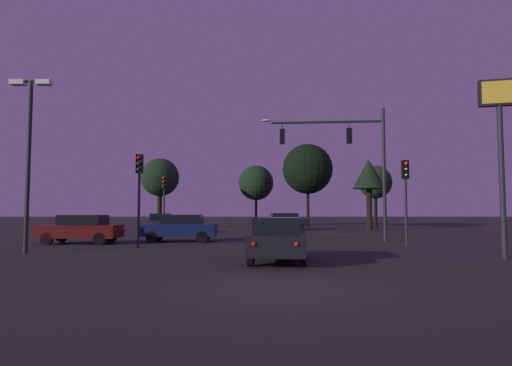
% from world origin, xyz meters
% --- Properties ---
extents(ground_plane, '(168.00, 168.00, 0.00)m').
position_xyz_m(ground_plane, '(0.00, 24.50, 0.00)').
color(ground_plane, black).
rests_on(ground_plane, ground).
extents(traffic_signal_mast_arm, '(7.14, 0.76, 7.66)m').
position_xyz_m(traffic_signal_mast_arm, '(4.75, 14.75, 5.19)').
color(traffic_signal_mast_arm, '#232326').
rests_on(traffic_signal_mast_arm, ground).
extents(traffic_light_corner_left, '(0.32, 0.36, 4.06)m').
position_xyz_m(traffic_light_corner_left, '(-6.71, 18.02, 2.89)').
color(traffic_light_corner_left, '#232326').
rests_on(traffic_light_corner_left, ground).
extents(traffic_light_corner_right, '(0.33, 0.37, 4.19)m').
position_xyz_m(traffic_light_corner_right, '(6.63, 10.81, 2.98)').
color(traffic_light_corner_right, '#232326').
rests_on(traffic_light_corner_right, ground).
extents(traffic_light_median, '(0.32, 0.36, 4.44)m').
position_xyz_m(traffic_light_median, '(-6.20, 10.41, 3.14)').
color(traffic_light_median, '#232326').
rests_on(traffic_light_median, ground).
extents(car_nearside_lane, '(2.19, 4.38, 1.52)m').
position_xyz_m(car_nearside_lane, '(0.20, 5.02, 0.80)').
color(car_nearside_lane, black).
rests_on(car_nearside_lane, ground).
extents(car_crossing_left, '(4.25, 1.84, 1.52)m').
position_xyz_m(car_crossing_left, '(-9.91, 12.73, 0.79)').
color(car_crossing_left, '#4C0F0F').
rests_on(car_crossing_left, ground).
extents(car_crossing_right, '(4.24, 1.90, 1.52)m').
position_xyz_m(car_crossing_right, '(-4.92, 14.25, 0.79)').
color(car_crossing_right, '#0F1947').
rests_on(car_crossing_right, ground).
extents(car_far_lane, '(4.49, 2.32, 1.52)m').
position_xyz_m(car_far_lane, '(1.66, 28.46, 0.79)').
color(car_far_lane, black).
rests_on(car_far_lane, ground).
extents(car_parked_lot, '(2.32, 4.28, 1.52)m').
position_xyz_m(car_parked_lot, '(-8.00, 22.95, 0.79)').
color(car_parked_lot, '#232328').
rests_on(car_parked_lot, ground).
extents(parking_lot_lamp_post, '(1.70, 0.36, 7.25)m').
position_xyz_m(parking_lot_lamp_post, '(-10.10, 7.77, 4.67)').
color(parking_lot_lamp_post, '#232326').
rests_on(parking_lot_lamp_post, ground).
extents(store_sign_illuminated, '(1.42, 0.56, 6.67)m').
position_xyz_m(store_sign_illuminated, '(8.53, 5.96, 4.90)').
color(store_sign_illuminated, '#232326').
rests_on(store_sign_illuminated, ground).
extents(tree_behind_sign, '(5.18, 5.18, 8.62)m').
position_xyz_m(tree_behind_sign, '(4.55, 34.13, 6.02)').
color(tree_behind_sign, black).
rests_on(tree_behind_sign, ground).
extents(tree_left_far, '(2.99, 2.99, 6.44)m').
position_xyz_m(tree_left_far, '(9.56, 29.06, 4.96)').
color(tree_left_far, black).
rests_on(tree_left_far, ground).
extents(tree_center_horizon, '(3.77, 3.77, 6.93)m').
position_xyz_m(tree_center_horizon, '(-10.35, 32.33, 5.00)').
color(tree_center_horizon, black).
rests_on(tree_center_horizon, ground).
extents(tree_right_cluster, '(3.93, 3.93, 6.82)m').
position_xyz_m(tree_right_cluster, '(-0.83, 38.11, 4.84)').
color(tree_right_cluster, black).
rests_on(tree_right_cluster, ground).
extents(tree_lot_edge, '(3.38, 3.38, 6.35)m').
position_xyz_m(tree_lot_edge, '(11.44, 33.85, 4.63)').
color(tree_lot_edge, black).
rests_on(tree_lot_edge, ground).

